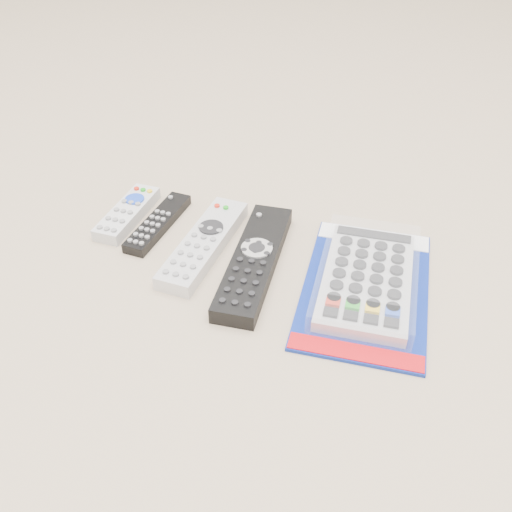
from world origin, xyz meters
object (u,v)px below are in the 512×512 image
(remote_slim_black, at_px, (158,223))
(jumbo_remote_packaged, at_px, (367,279))
(remote_silver_dvd, at_px, (204,243))
(remote_large_black, at_px, (254,261))
(remote_small_grey, at_px, (127,213))

(remote_slim_black, distance_m, jumbo_remote_packaged, 0.35)
(remote_silver_dvd, height_order, remote_large_black, remote_large_black)
(remote_small_grey, bearing_deg, jumbo_remote_packaged, -6.10)
(remote_large_black, bearing_deg, remote_silver_dvd, 164.41)
(remote_slim_black, relative_size, remote_silver_dvd, 0.73)
(remote_slim_black, xyz_separation_m, remote_large_black, (0.18, -0.05, 0.00))
(remote_silver_dvd, xyz_separation_m, remote_large_black, (0.09, -0.02, 0.00))
(remote_small_grey, bearing_deg, remote_slim_black, -6.83)
(remote_large_black, bearing_deg, remote_slim_black, 160.71)
(jumbo_remote_packaged, bearing_deg, remote_small_grey, 169.32)
(remote_silver_dvd, height_order, jumbo_remote_packaged, jumbo_remote_packaged)
(remote_slim_black, distance_m, remote_large_black, 0.19)
(remote_silver_dvd, distance_m, remote_large_black, 0.09)
(remote_large_black, bearing_deg, remote_small_grey, 162.50)
(remote_small_grey, bearing_deg, remote_silver_dvd, -13.55)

